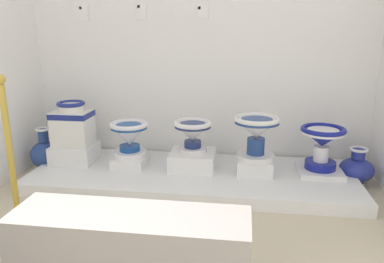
{
  "coord_description": "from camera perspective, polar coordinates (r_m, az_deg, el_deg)",
  "views": [
    {
      "loc": [
        2.04,
        -0.58,
        1.3
      ],
      "look_at": [
        1.61,
        2.49,
        0.46
      ],
      "focal_mm": 35.32,
      "sensor_mm": 36.0,
      "label": 1
    }
  ],
  "objects": [
    {
      "name": "display_platform",
      "position": [
        3.35,
        0.01,
        -6.77
      ],
      "size": [
        2.78,
        1.0,
        0.1
      ],
      "primitive_type": "cube",
      "color": "white",
      "rests_on": "ground_plane"
    },
    {
      "name": "antique_toilet_central_ornate",
      "position": [
        3.61,
        -17.61,
        1.21
      ],
      "size": [
        0.34,
        0.27,
        0.4
      ],
      "color": "white",
      "rests_on": "plinth_block_central_ornate"
    },
    {
      "name": "antique_toilet_leftmost",
      "position": [
        3.21,
        9.72,
        0.13
      ],
      "size": [
        0.39,
        0.39,
        0.37
      ],
      "color": "white",
      "rests_on": "plinth_block_leftmost"
    },
    {
      "name": "antique_toilet_squat_floral",
      "position": [
        3.27,
        0.1,
        -0.05
      ],
      "size": [
        0.34,
        0.34,
        0.28
      ],
      "color": "white",
      "rests_on": "plinth_block_squat_floral"
    },
    {
      "name": "antique_toilet_rightmost",
      "position": [
        3.35,
        19.08,
        -1.24
      ],
      "size": [
        0.37,
        0.37,
        0.36
      ],
      "color": "navy",
      "rests_on": "plinth_block_rightmost"
    },
    {
      "name": "info_placard_second",
      "position": [
        3.72,
        -7.62,
        17.59
      ],
      "size": [
        0.09,
        0.01,
        0.14
      ],
      "color": "white"
    },
    {
      "name": "stanchion_post_near_left",
      "position": [
        2.72,
        -25.28,
        -7.29
      ],
      "size": [
        0.24,
        0.24,
        1.04
      ],
      "color": "gold",
      "rests_on": "ground_plane"
    },
    {
      "name": "decorative_vase_corner",
      "position": [
        3.83,
        -21.3,
        -3.16
      ],
      "size": [
        0.27,
        0.27,
        0.42
      ],
      "color": "white",
      "rests_on": "ground_plane"
    },
    {
      "name": "plinth_block_tall_cobalt",
      "position": [
        3.48,
        -9.28,
        -4.4
      ],
      "size": [
        0.28,
        0.32,
        0.09
      ],
      "primitive_type": "cube",
      "color": "white",
      "rests_on": "display_platform"
    },
    {
      "name": "plinth_block_central_ornate",
      "position": [
        3.69,
        -17.25,
        -3.12
      ],
      "size": [
        0.38,
        0.34,
        0.17
      ],
      "primitive_type": "cube",
      "color": "white",
      "rests_on": "display_platform"
    },
    {
      "name": "antique_toilet_tall_cobalt",
      "position": [
        3.41,
        -9.45,
        -0.65
      ],
      "size": [
        0.34,
        0.34,
        0.32
      ],
      "color": "white",
      "rests_on": "plinth_block_tall_cobalt"
    },
    {
      "name": "plinth_block_leftmost",
      "position": [
        3.3,
        9.47,
        -5.13
      ],
      "size": [
        0.3,
        0.28,
        0.13
      ],
      "primitive_type": "cube",
      "color": "white",
      "rests_on": "display_platform"
    },
    {
      "name": "wall_back",
      "position": [
        3.65,
        1.27,
        17.93
      ],
      "size": [
        3.43,
        0.06,
        2.96
      ],
      "primitive_type": "cube",
      "color": "white",
      "rests_on": "ground_plane"
    },
    {
      "name": "plinth_block_rightmost",
      "position": [
        3.44,
        18.69,
        -5.65
      ],
      "size": [
        0.36,
        0.37,
        0.05
      ],
      "primitive_type": "cube",
      "color": "white",
      "rests_on": "display_platform"
    },
    {
      "name": "info_placard_first",
      "position": [
        3.91,
        -16.03,
        16.86
      ],
      "size": [
        0.09,
        0.01,
        0.15
      ],
      "color": "white"
    },
    {
      "name": "decorative_vase_companion",
      "position": [
        3.57,
        23.6,
        -5.17
      ],
      "size": [
        0.29,
        0.29,
        0.33
      ],
      "color": "white",
      "rests_on": "ground_plane"
    },
    {
      "name": "info_placard_third",
      "position": [
        3.61,
        1.64,
        17.63
      ],
      "size": [
        0.1,
        0.01,
        0.12
      ],
      "color": "white"
    },
    {
      "name": "plinth_block_squat_floral",
      "position": [
        3.35,
        0.1,
        -4.33
      ],
      "size": [
        0.39,
        0.36,
        0.16
      ],
      "primitive_type": "cube",
      "color": "white",
      "rests_on": "display_platform"
    },
    {
      "name": "museum_bench",
      "position": [
        2.08,
        -9.21,
        -17.07
      ],
      "size": [
        1.23,
        0.36,
        0.4
      ],
      "primitive_type": "cube",
      "color": "gray",
      "rests_on": "ground_plane"
    }
  ]
}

